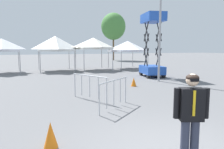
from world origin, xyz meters
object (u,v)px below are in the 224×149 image
(crowd_barrier_near_person, at_px, (114,88))
(traffic_cone_near_barrier, at_px, (134,82))
(canopy_tent_far_right, at_px, (2,45))
(light_pole_near_lift, at_px, (160,12))
(canopy_tent_far_left, at_px, (128,46))
(tree_behind_tents_right, at_px, (113,27))
(traffic_cone_lot_center, at_px, (51,135))
(canopy_tent_behind_left, at_px, (93,44))
(scissor_lift, at_px, (152,59))
(person_foreground, at_px, (191,114))
(crowd_barrier_mid_lot, at_px, (90,83))
(canopy_tent_left_of_center, at_px, (55,44))

(crowd_barrier_near_person, height_order, traffic_cone_near_barrier, crowd_barrier_near_person)
(canopy_tent_far_right, distance_m, light_pole_near_lift, 13.82)
(canopy_tent_far_left, xyz_separation_m, tree_behind_tents_right, (4.50, 14.77, 3.52))
(traffic_cone_lot_center, bearing_deg, light_pole_near_lift, 42.85)
(light_pole_near_lift, distance_m, traffic_cone_lot_center, 11.48)
(canopy_tent_far_right, height_order, tree_behind_tents_right, tree_behind_tents_right)
(canopy_tent_behind_left, xyz_separation_m, tree_behind_tents_right, (8.22, 14.58, 3.24))
(canopy_tent_far_right, bearing_deg, light_pole_near_lift, -42.89)
(scissor_lift, bearing_deg, person_foreground, -119.49)
(canopy_tent_far_left, height_order, light_pole_near_lift, light_pole_near_lift)
(scissor_lift, distance_m, traffic_cone_lot_center, 12.87)
(scissor_lift, bearing_deg, crowd_barrier_mid_lot, -140.44)
(scissor_lift, height_order, crowd_barrier_near_person, scissor_lift)
(canopy_tent_far_left, bearing_deg, light_pole_near_lift, -102.78)
(canopy_tent_behind_left, distance_m, canopy_tent_far_left, 3.74)
(canopy_tent_behind_left, relative_size, traffic_cone_near_barrier, 6.30)
(scissor_lift, xyz_separation_m, traffic_cone_near_barrier, (-3.28, -3.22, -1.14))
(scissor_lift, distance_m, crowd_barrier_near_person, 9.37)
(canopy_tent_far_left, distance_m, crowd_barrier_near_person, 15.49)
(light_pole_near_lift, xyz_separation_m, traffic_cone_near_barrier, (-2.43, -1.04, -4.27))
(light_pole_near_lift, bearing_deg, canopy_tent_far_left, 77.22)
(scissor_lift, relative_size, tree_behind_tents_right, 0.58)
(canopy_tent_far_right, height_order, scissor_lift, scissor_lift)
(person_foreground, xyz_separation_m, light_pole_near_lift, (5.51, 9.08, 3.49))
(scissor_lift, height_order, tree_behind_tents_right, tree_behind_tents_right)
(scissor_lift, distance_m, traffic_cone_near_barrier, 4.74)
(canopy_tent_far_left, bearing_deg, crowd_barrier_mid_lot, -122.77)
(crowd_barrier_near_person, relative_size, crowd_barrier_mid_lot, 0.88)
(canopy_tent_far_right, bearing_deg, person_foreground, -76.24)
(canopy_tent_far_left, distance_m, traffic_cone_lot_center, 18.85)
(traffic_cone_near_barrier, bearing_deg, crowd_barrier_mid_lot, -146.07)
(scissor_lift, bearing_deg, tree_behind_tents_right, 75.23)
(light_pole_near_lift, bearing_deg, traffic_cone_lot_center, -137.15)
(light_pole_near_lift, bearing_deg, tree_behind_tents_right, 74.59)
(traffic_cone_lot_center, distance_m, traffic_cone_near_barrier, 8.24)
(tree_behind_tents_right, bearing_deg, traffic_cone_lot_center, -114.95)
(canopy_tent_behind_left, xyz_separation_m, light_pole_near_lift, (1.74, -8.90, 1.88))
(canopy_tent_far_left, xyz_separation_m, crowd_barrier_mid_lot, (-7.71, -11.98, -1.61))
(canopy_tent_behind_left, bearing_deg, canopy_tent_far_right, 177.24)
(canopy_tent_behind_left, height_order, light_pole_near_lift, light_pole_near_lift)
(canopy_tent_behind_left, relative_size, light_pole_near_lift, 0.41)
(canopy_tent_far_right, xyz_separation_m, person_foreground, (4.50, -18.39, -1.43))
(traffic_cone_lot_center, bearing_deg, tree_behind_tents_right, 65.05)
(canopy_tent_left_of_center, relative_size, traffic_cone_lot_center, 5.63)
(crowd_barrier_mid_lot, bearing_deg, canopy_tent_far_right, 108.81)
(crowd_barrier_near_person, relative_size, traffic_cone_lot_center, 2.83)
(person_foreground, height_order, crowd_barrier_mid_lot, person_foreground)
(canopy_tent_left_of_center, height_order, person_foreground, canopy_tent_left_of_center)
(scissor_lift, xyz_separation_m, crowd_barrier_mid_lot, (-6.59, -5.44, -0.65))
(canopy_tent_far_left, bearing_deg, canopy_tent_far_right, 177.16)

